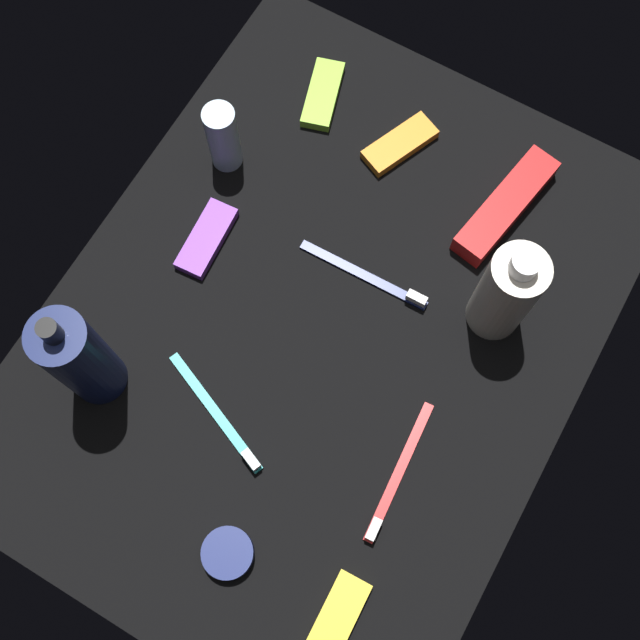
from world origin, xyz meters
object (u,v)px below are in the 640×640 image
lotion_bottle (80,358)px  toothpaste_box_red (505,206)px  bodywash_bottle (506,293)px  toothbrush_red (396,480)px  snack_bar_lime (323,94)px  cream_tin_left (228,553)px  snack_bar_yellow (336,621)px  toothbrush_navy (371,278)px  deodorant_stick (223,138)px  toothbrush_teal (220,419)px  snack_bar_orange (400,144)px  snack_bar_purple (207,239)px

lotion_bottle → toothpaste_box_red: bearing=143.8°
bodywash_bottle → toothbrush_red: bodywash_bottle is taller
snack_bar_lime → cream_tin_left: 61.71cm
snack_bar_yellow → cream_tin_left: bearing=-92.8°
snack_bar_yellow → snack_bar_lime: size_ratio=1.00×
lotion_bottle → toothbrush_navy: bearing=141.1°
toothbrush_red → snack_bar_lime: 53.05cm
deodorant_stick → bodywash_bottle: bearing=87.1°
deodorant_stick → snack_bar_lime: bearing=156.4°
toothbrush_navy → toothbrush_teal: bearing=-15.6°
toothpaste_box_red → snack_bar_yellow: bearing=16.2°
toothbrush_teal → snack_bar_orange: bearing=178.6°
lotion_bottle → toothpaste_box_red: size_ratio=1.21×
lotion_bottle → toothbrush_red: bearing=100.9°
lotion_bottle → snack_bar_purple: 23.76cm
snack_bar_lime → cream_tin_left: (58.06, 20.90, 0.34)cm
toothbrush_red → snack_bar_lime: (-41.07, -33.58, 0.14)cm
toothpaste_box_red → snack_bar_purple: 39.10cm
bodywash_bottle → snack_bar_purple: (9.47, -36.67, -7.56)cm
toothbrush_red → snack_bar_purple: (-14.87, -35.87, 0.14)cm
deodorant_stick → snack_bar_yellow: size_ratio=1.06×
lotion_bottle → cream_tin_left: bearing=68.4°
snack_bar_orange → cream_tin_left: (56.55, 8.05, 0.34)cm
toothpaste_box_red → snack_bar_orange: (-1.57, -16.39, -0.85)cm
bodywash_bottle → toothbrush_navy: 17.74cm
toothbrush_red → cream_tin_left: size_ratio=3.01×
snack_bar_purple → snack_bar_lime: size_ratio=1.00×
toothbrush_navy → snack_bar_lime: toothbrush_navy is taller
toothbrush_teal → snack_bar_yellow: (12.91, 23.42, 0.14)cm
toothbrush_navy → snack_bar_yellow: 41.34cm
deodorant_stick → toothbrush_navy: bearing=77.5°
snack_bar_yellow → snack_bar_purple: bearing=-132.8°
toothbrush_teal → snack_bar_lime: size_ratio=1.65×
lotion_bottle → snack_bar_orange: size_ratio=2.04×
snack_bar_orange → cream_tin_left: size_ratio=1.74×
snack_bar_lime → lotion_bottle: bearing=-21.6°
deodorant_stick → toothbrush_teal: 35.94cm
toothbrush_red → toothpaste_box_red: bearing=-173.5°
bodywash_bottle → snack_bar_lime: 38.98cm
toothpaste_box_red → snack_bar_yellow: 55.43cm
snack_bar_yellow → snack_bar_lime: same height
snack_bar_orange → toothbrush_red: bearing=50.9°
snack_bar_purple → snack_bar_yellow: bearing=45.0°
toothbrush_navy → toothpaste_box_red: toothpaste_box_red is taller
toothpaste_box_red → snack_bar_lime: 29.41cm
cream_tin_left → toothbrush_navy: bearing=-176.8°
toothbrush_teal → snack_bar_yellow: 26.75cm
toothbrush_teal → snack_bar_orange: (-43.76, 1.07, 0.14)cm
snack_bar_purple → snack_bar_orange: 28.96cm
bodywash_bottle → toothbrush_teal: size_ratio=1.07×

